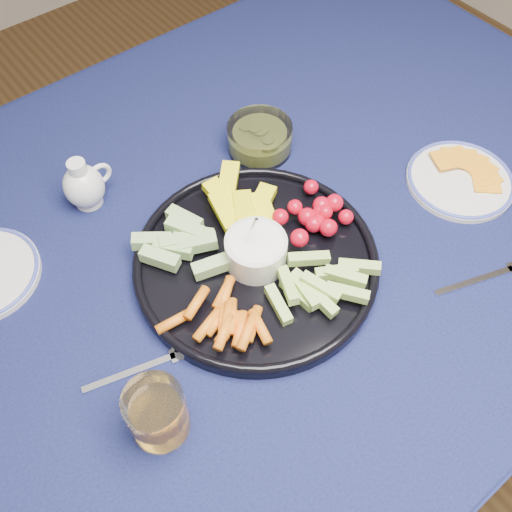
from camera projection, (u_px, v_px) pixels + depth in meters
dining_table at (223, 268)px, 1.01m from camera, size 1.67×1.07×0.75m
crudite_platter at (254, 259)px, 0.89m from camera, size 0.39×0.39×0.12m
creamer_pitcher at (84, 185)px, 0.95m from camera, size 0.09×0.07×0.10m
pickle_bowl at (260, 139)px, 1.04m from camera, size 0.12×0.12×0.06m
cheese_plate at (461, 179)px, 1.00m from camera, size 0.19×0.19×0.02m
juice_tumbler at (158, 415)px, 0.73m from camera, size 0.08×0.08×0.09m
fork_left at (148, 366)px, 0.81m from camera, size 0.16×0.06×0.00m
fork_right at (490, 276)px, 0.90m from camera, size 0.16×0.07×0.00m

